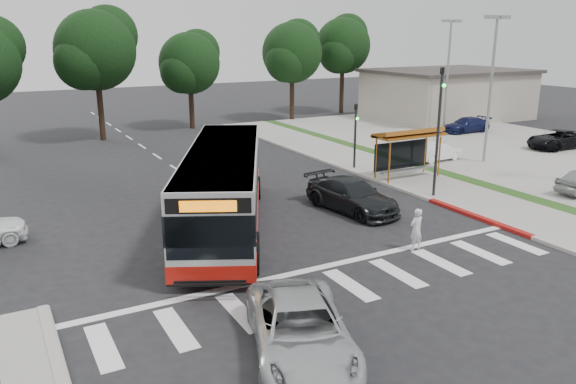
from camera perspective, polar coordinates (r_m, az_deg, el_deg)
ground at (r=22.98m, az=-0.78°, el=-4.73°), size 140.00×140.00×0.00m
sidewalk_east at (r=35.17m, az=9.06°, el=2.48°), size 4.00×40.00×0.12m
curb_east at (r=34.01m, az=6.38°, el=2.15°), size 0.30×40.00×0.15m
curb_east_red at (r=26.75m, az=18.66°, el=-2.42°), size 0.32×6.00×0.15m
parking_lot at (r=44.69m, az=19.85°, el=4.57°), size 18.00×36.00×0.10m
commercial_building at (r=57.61m, az=15.87°, el=9.42°), size 14.00×10.00×4.40m
building_roof_cap at (r=57.42m, az=16.05°, el=11.75°), size 14.60×10.60×0.30m
crosswalk_ladder at (r=19.04m, az=6.35°, el=-9.35°), size 18.00×2.60×0.01m
bus_shelter at (r=32.38m, az=12.07°, el=5.32°), size 4.20×1.60×2.86m
traffic_signal_ne_tall at (r=28.70m, az=15.08°, el=6.90°), size 0.18×0.37×6.50m
traffic_signal_ne_short at (r=34.26m, az=6.86°, el=6.34°), size 0.18×0.37×4.00m
lot_light_front at (r=37.63m, az=20.06°, el=11.62°), size 1.90×0.35×9.01m
lot_light_mid at (r=48.87m, az=16.00°, el=12.73°), size 1.90×0.35×9.01m
tree_ne_a at (r=53.87m, az=0.45°, el=14.07°), size 6.16×5.74×9.30m
tree_ne_b at (r=59.22m, az=5.62°, el=14.67°), size 6.16×5.74×10.02m
tree_north_a at (r=45.84m, az=-18.91°, el=13.60°), size 6.60×6.15×10.17m
tree_north_b at (r=49.83m, az=-9.93°, el=12.86°), size 5.72×5.33×8.43m
transit_bus at (r=23.99m, az=-6.54°, el=0.32°), size 8.33×13.07×3.40m
pedestrian at (r=22.04m, az=12.90°, el=-3.74°), size 0.65×0.45×1.68m
dark_sedan at (r=26.44m, az=6.50°, el=-0.35°), size 2.79×5.38×1.49m
silver_suv_south at (r=14.85m, az=1.28°, el=-13.80°), size 4.08×5.82×1.47m
parked_car_1 at (r=37.63m, az=14.93°, el=4.00°), size 3.66×1.45×1.19m
parked_car_2 at (r=44.66m, az=25.70°, el=4.86°), size 4.78×2.27×1.32m
parked_car_3 at (r=49.22m, az=17.67°, el=6.52°), size 4.26×1.80×1.23m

